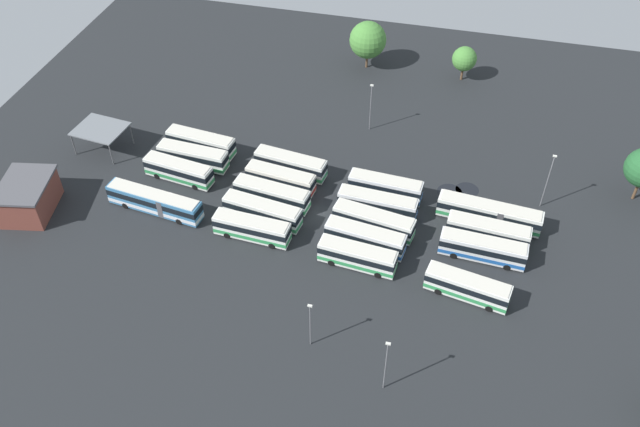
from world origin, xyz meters
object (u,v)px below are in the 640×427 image
(bus_row0_slot4, at_px, (467,287))
(bus_row1_slot3, at_px, (365,238))
(bus_row3_slot4, at_px, (155,202))
(lamp_post_mid_lot, at_px, (371,105))
(bus_row2_slot0, at_px, (291,164))
(lamp_post_far_corner, at_px, (386,364))
(bus_row2_slot2, at_px, (272,194))
(bus_row2_slot3, at_px, (262,211))
(bus_row3_slot1, at_px, (193,156))
(bus_row2_slot1, at_px, (281,179))
(tree_east_edge, at_px, (368,40))
(bus_row3_slot0, at_px, (201,143))
(tree_west_edge, at_px, (464,59))
(bus_row1_slot4, at_px, (357,256))
(bus_row0_slot1, at_px, (488,232))
(bus_row3_slot2, at_px, (179,171))
(bus_row0_slot0, at_px, (490,213))
(lamp_post_by_building, at_px, (548,179))
(bus_row1_slot1, at_px, (377,204))
(maintenance_shelter, at_px, (100,129))
(bus_row1_slot2, at_px, (374,221))
(bus_row1_slot0, at_px, (385,187))
(bus_row0_slot2, at_px, (483,249))
(bus_row2_slot4, at_px, (252,228))
(depot_building, at_px, (28,197))

(bus_row0_slot4, bearing_deg, bus_row1_slot3, -20.65)
(bus_row3_slot4, relative_size, lamp_post_mid_lot, 1.71)
(bus_row2_slot0, bearing_deg, lamp_post_far_corner, 121.38)
(bus_row2_slot0, height_order, bus_row2_slot2, same)
(bus_row2_slot3, bearing_deg, bus_row3_slot1, -33.01)
(bus_row2_slot1, xyz_separation_m, tree_east_edge, (-5.68, -38.77, 3.97))
(bus_row0_slot4, height_order, bus_row3_slot0, same)
(tree_west_edge, bearing_deg, bus_row3_slot4, 50.08)
(bus_row1_slot4, relative_size, bus_row3_slot4, 0.72)
(bus_row0_slot1, height_order, bus_row2_slot0, same)
(bus_row0_slot4, distance_m, bus_row3_slot2, 47.67)
(bus_row0_slot0, height_order, lamp_post_by_building, lamp_post_by_building)
(bus_row1_slot3, bearing_deg, lamp_post_far_corner, 107.03)
(bus_row2_slot3, bearing_deg, bus_row1_slot1, -160.29)
(bus_row1_slot3, xyz_separation_m, tree_west_edge, (-8.86, -48.12, 2.53))
(bus_row0_slot1, height_order, bus_row2_slot2, same)
(bus_row0_slot0, xyz_separation_m, tree_east_edge, (26.01, -38.63, 3.96))
(bus_row0_slot1, distance_m, maintenance_shelter, 63.36)
(bus_row2_slot1, distance_m, maintenance_shelter, 31.43)
(bus_row1_slot2, bearing_deg, bus_row0_slot0, -159.97)
(bus_row2_slot2, relative_size, bus_row3_slot4, 0.78)
(bus_row1_slot0, bearing_deg, tree_east_edge, -74.33)
(bus_row1_slot1, height_order, bus_row1_slot4, same)
(bus_row0_slot0, relative_size, bus_row3_slot4, 1.00)
(tree_east_edge, xyz_separation_m, tree_west_edge, (-18.34, -0.05, -1.44))
(bus_row0_slot1, height_order, bus_row0_slot4, same)
(bus_row1_slot2, bearing_deg, bus_row0_slot2, 173.96)
(bus_row1_slot1, bearing_deg, bus_row3_slot2, 0.09)
(bus_row1_slot0, height_order, tree_east_edge, tree_east_edge)
(bus_row2_slot2, bearing_deg, bus_row1_slot0, -160.03)
(bus_row3_slot1, bearing_deg, bus_row2_slot1, 172.73)
(bus_row3_slot0, distance_m, maintenance_shelter, 16.39)
(lamp_post_far_corner, distance_m, tree_east_edge, 71.81)
(bus_row2_slot4, bearing_deg, bus_row1_slot1, -149.85)
(depot_building, bearing_deg, bus_row3_slot2, -147.14)
(bus_row3_slot0, bearing_deg, bus_row1_slot2, 159.88)
(bus_row0_slot4, xyz_separation_m, bus_row2_slot1, (29.87, -14.84, -0.00))
(bus_row0_slot1, bearing_deg, bus_row1_slot1, -6.52)
(bus_row3_slot4, relative_size, maintenance_shelter, 1.79)
(bus_row1_slot0, distance_m, bus_row1_slot1, 4.08)
(bus_row2_slot1, relative_size, tree_west_edge, 1.66)
(bus_row1_slot1, height_order, bus_row3_slot1, same)
(bus_row1_slot3, height_order, lamp_post_far_corner, lamp_post_far_corner)
(bus_row1_slot2, relative_size, bus_row3_slot4, 0.80)
(bus_row1_slot0, bearing_deg, depot_building, 17.70)
(bus_row2_slot1, relative_size, maintenance_shelter, 1.30)
(tree_west_edge, bearing_deg, bus_row1_slot1, 78.20)
(tree_east_edge, relative_size, tree_west_edge, 1.40)
(bus_row0_slot4, bearing_deg, bus_row0_slot0, -96.94)
(bus_row0_slot2, xyz_separation_m, bus_row1_slot3, (16.11, 1.95, -0.00))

